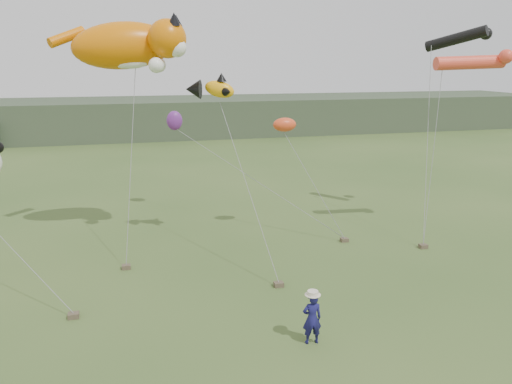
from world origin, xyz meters
TOP-DOWN VIEW (x-y plane):
  - ground at (0.00, 0.00)m, footprint 120.00×120.00m
  - headland at (-3.11, 44.69)m, footprint 90.00×13.00m
  - festival_attendant at (-0.51, -0.84)m, footprint 0.61×0.42m
  - sandbag_anchors at (-0.53, 4.78)m, footprint 14.98×4.72m
  - cat_kite at (-5.02, 9.12)m, footprint 5.70×3.04m
  - fish_kite at (-2.00, 7.90)m, footprint 2.25×1.46m
  - tube_kites at (10.04, 7.43)m, footprint 4.13×4.62m
  - misc_kites at (-0.83, 11.18)m, footprint 5.55×5.57m

SIDE VIEW (x-z plane):
  - ground at x=0.00m, z-range 0.00..0.00m
  - sandbag_anchors at x=-0.53m, z-range 0.00..0.18m
  - festival_attendant at x=-0.51m, z-range 0.00..1.60m
  - headland at x=-3.11m, z-range -0.08..3.92m
  - misc_kites at x=-0.83m, z-range 4.66..5.74m
  - fish_kite at x=-2.00m, z-range 6.45..7.60m
  - tube_kites at x=10.04m, z-range 7.58..9.64m
  - cat_kite at x=-5.02m, z-range 7.59..10.02m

